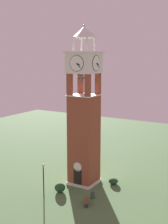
{
  "coord_description": "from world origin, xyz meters",
  "views": [
    {
      "loc": [
        18.86,
        -31.74,
        15.49
      ],
      "look_at": [
        0.0,
        0.0,
        8.96
      ],
      "focal_mm": 50.33,
      "sensor_mm": 36.0,
      "label": 1
    }
  ],
  "objects_px": {
    "clock_tower": "(84,120)",
    "lamp_post": "(43,175)",
    "park_bench": "(87,200)",
    "trash_bin": "(93,195)"
  },
  "relations": [
    {
      "from": "clock_tower",
      "to": "lamp_post",
      "type": "bearing_deg",
      "value": -104.72
    },
    {
      "from": "clock_tower",
      "to": "lamp_post",
      "type": "relative_size",
      "value": 4.79
    },
    {
      "from": "park_bench",
      "to": "lamp_post",
      "type": "xyz_separation_m",
      "value": [
        -4.79,
        -1.18,
        2.27
      ]
    },
    {
      "from": "clock_tower",
      "to": "park_bench",
      "type": "distance_m",
      "value": 9.52
    },
    {
      "from": "clock_tower",
      "to": "trash_bin",
      "type": "distance_m",
      "value": 8.82
    },
    {
      "from": "park_bench",
      "to": "trash_bin",
      "type": "xyz_separation_m",
      "value": [
        -0.17,
        1.61,
        -0.08
      ]
    },
    {
      "from": "clock_tower",
      "to": "trash_bin",
      "type": "bearing_deg",
      "value": -46.85
    },
    {
      "from": "park_bench",
      "to": "lamp_post",
      "type": "height_order",
      "value": "lamp_post"
    },
    {
      "from": "lamp_post",
      "to": "trash_bin",
      "type": "bearing_deg",
      "value": 31.1
    },
    {
      "from": "clock_tower",
      "to": "park_bench",
      "type": "xyz_separation_m",
      "value": [
        3.21,
        -4.85,
        -7.54
      ]
    }
  ]
}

